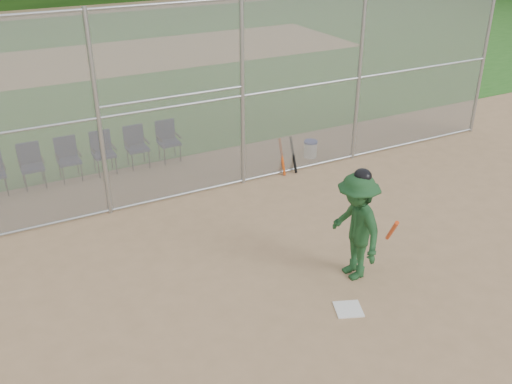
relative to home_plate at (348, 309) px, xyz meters
name	(u,v)px	position (x,y,z in m)	size (l,w,h in m)	color
ground	(335,326)	(-0.40, -0.22, -0.01)	(100.00, 100.00, 0.00)	#A5815C
grass_strip	(74,62)	(-0.40, 17.78, 0.00)	(100.00, 100.00, 0.00)	#255C1B
dirt_patch_far	(74,62)	(-0.40, 17.78, 0.00)	(24.00, 24.00, 0.00)	tan
backstop_fence	(198,99)	(-0.40, 4.78, 2.06)	(16.09, 0.09, 4.00)	gray
home_plate	(348,309)	(0.00, 0.00, 0.00)	(0.41, 0.41, 0.02)	white
batter_at_plate	(356,226)	(0.61, 0.74, 0.93)	(0.99, 1.31, 1.94)	#1B4422
water_cooler	(310,149)	(2.71, 5.31, 0.20)	(0.33, 0.33, 0.42)	white
spare_bats	(288,156)	(1.75, 4.80, 0.40)	(0.36, 0.36, 0.82)	#D84C14
chair_3	(32,167)	(-3.54, 6.73, 0.47)	(0.54, 0.52, 0.96)	#0F1A39
chair_4	(69,160)	(-2.76, 6.73, 0.47)	(0.54, 0.52, 0.96)	#0F1A39
chair_5	(104,154)	(-1.98, 6.73, 0.47)	(0.54, 0.52, 0.96)	#0F1A39
chair_6	(137,147)	(-1.19, 6.73, 0.47)	(0.54, 0.52, 0.96)	#0F1A39
chair_7	(169,142)	(-0.41, 6.73, 0.47)	(0.54, 0.52, 0.96)	#0F1A39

